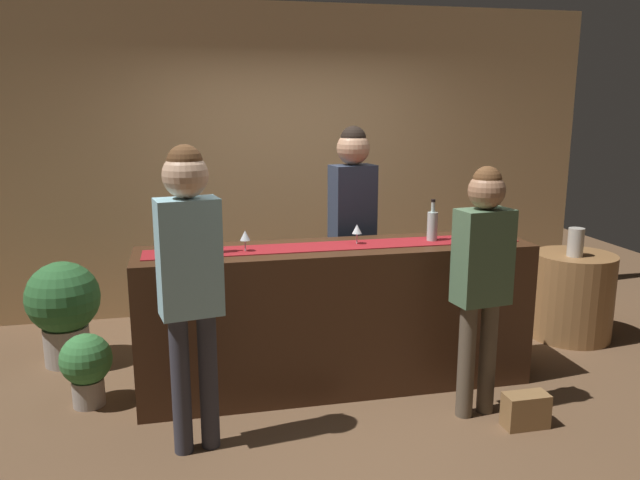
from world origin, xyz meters
TOP-DOWN VIEW (x-y plane):
  - ground_plane at (0.00, 0.00)m, footprint 10.00×10.00m
  - back_wall at (0.00, 1.90)m, footprint 6.00×0.12m
  - bar_counter at (0.00, 0.00)m, footprint 2.75×0.60m
  - counter_runner_cloth at (0.00, 0.00)m, footprint 2.61×0.28m
  - wine_bottle_clear at (0.70, 0.01)m, footprint 0.07×0.07m
  - wine_bottle_amber at (1.20, 0.10)m, footprint 0.07×0.07m
  - wine_bottle_green at (-0.82, -0.02)m, footprint 0.07×0.07m
  - wine_glass_near_customer at (0.15, 0.02)m, footprint 0.07×0.07m
  - wine_glass_mid_counter at (-0.99, 0.05)m, footprint 0.07×0.07m
  - wine_glass_far_end at (-0.63, -0.03)m, footprint 0.07×0.07m
  - bartender at (0.27, 0.58)m, footprint 0.37×0.26m
  - customer_sipping at (0.78, -0.62)m, footprint 0.36×0.24m
  - customer_browsing at (-1.01, -0.66)m, footprint 0.37×0.26m
  - round_side_table at (2.22, 0.48)m, footprint 0.68×0.68m
  - vase_on_side_table at (2.16, 0.42)m, footprint 0.13×0.13m
  - potted_plant_tall at (-1.96, 0.83)m, footprint 0.56×0.56m
  - potted_plant_small at (-1.71, 0.05)m, footprint 0.34×0.34m
  - handbag at (1.02, -0.85)m, footprint 0.28×0.14m

SIDE VIEW (x-z plane):
  - ground_plane at x=0.00m, z-range 0.00..0.00m
  - handbag at x=1.02m, z-range 0.00..0.22m
  - potted_plant_small at x=-1.71m, z-range 0.04..0.54m
  - round_side_table at x=2.22m, z-range 0.00..0.74m
  - potted_plant_tall at x=-1.96m, z-range 0.06..0.88m
  - bar_counter at x=0.00m, z-range 0.00..1.03m
  - vase_on_side_table at x=2.16m, z-range 0.74..0.98m
  - customer_sipping at x=0.78m, z-range 0.18..1.81m
  - counter_runner_cloth at x=0.00m, z-range 1.03..1.03m
  - customer_browsing at x=-1.01m, z-range 0.23..2.01m
  - wine_glass_near_customer at x=0.15m, z-range 1.06..1.21m
  - wine_glass_mid_counter at x=-0.99m, z-range 1.06..1.21m
  - wine_glass_far_end at x=-0.63m, z-range 1.06..1.21m
  - wine_bottle_clear at x=0.70m, z-range 0.99..1.29m
  - wine_bottle_amber at x=1.20m, z-range 0.99..1.29m
  - wine_bottle_green at x=-0.82m, z-range 0.99..1.29m
  - bartender at x=0.27m, z-range 0.24..2.06m
  - back_wall at x=0.00m, z-range 0.00..2.90m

